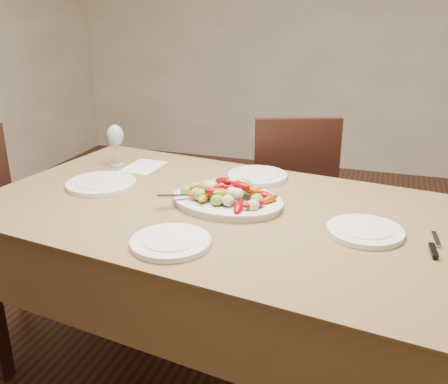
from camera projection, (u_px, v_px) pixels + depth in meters
floor at (233, 371)px, 2.12m from camera, size 6.00×6.00×0.00m
wall_back at (338, 12)px, 4.29m from camera, size 5.00×0.02×2.80m
dining_table at (224, 296)px, 1.97m from camera, size 1.97×1.29×0.76m
chair_far at (288, 196)px, 2.73m from camera, size 0.54×0.54×0.95m
serving_platter at (227, 202)px, 1.86m from camera, size 0.45×0.36×0.02m
roasted_vegetables at (227, 188)px, 1.84m from camera, size 0.37×0.28×0.09m
serving_spoon at (207, 193)px, 1.84m from camera, size 0.21×0.26×0.03m
plate_left at (101, 184)px, 2.06m from camera, size 0.28×0.28×0.02m
plate_right at (365, 231)px, 1.63m from camera, size 0.25×0.25×0.02m
plate_far at (257, 176)px, 2.15m from camera, size 0.26×0.26×0.02m
plate_near at (171, 242)px, 1.55m from camera, size 0.25×0.25×0.02m
wine_glass at (116, 144)px, 2.28m from camera, size 0.08×0.08×0.20m
menu_card at (144, 167)px, 2.30m from camera, size 0.16×0.22×0.00m
table_knife at (434, 246)px, 1.54m from camera, size 0.03×0.20×0.01m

